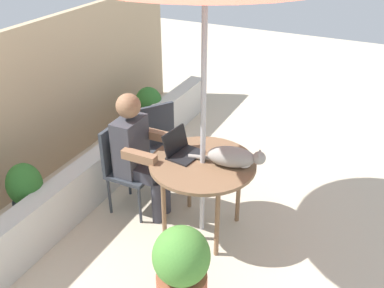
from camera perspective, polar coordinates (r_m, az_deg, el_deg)
ground_plane at (r=4.06m, az=1.29°, el=-11.11°), size 14.00×14.00×0.00m
fence_back at (r=4.63m, az=-20.93°, el=4.29°), size 5.31×0.08×1.64m
planter_wall_low at (r=4.43m, az=-12.59°, el=-4.17°), size 4.78×0.20×0.48m
patio_table at (r=3.67m, az=1.41°, el=-3.33°), size 0.91×0.91×0.72m
chair_occupied at (r=4.09m, az=-8.95°, el=-2.34°), size 0.40×0.40×0.87m
chair_empty at (r=4.39m, az=-4.23°, el=0.33°), size 0.56×0.56×0.87m
person_seated at (r=3.93m, az=-7.25°, el=-0.76°), size 0.48×0.48×1.21m
laptop at (r=3.71m, az=-1.56°, el=-0.49°), size 0.33×0.29×0.21m
cat at (r=3.55m, az=5.63°, el=-1.76°), size 0.27×0.65×0.17m
potted_plant_near_fence at (r=5.50m, az=-5.72°, el=4.52°), size 0.33×0.33×0.63m
potted_plant_by_chair at (r=4.11m, az=-21.01°, el=-6.46°), size 0.31×0.31×0.69m
potted_plant_corner at (r=3.12m, az=-1.39°, el=-16.59°), size 0.40×0.40×0.76m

